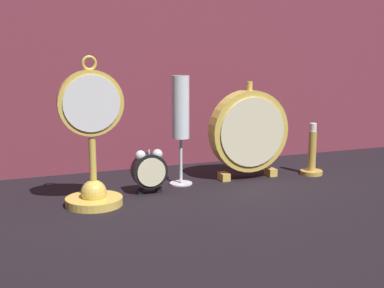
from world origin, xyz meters
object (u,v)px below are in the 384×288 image
at_px(pocket_watch_on_stand, 92,151).
at_px(brass_candlestick, 312,158).
at_px(alarm_clock_twin_bell, 149,169).
at_px(mantel_clock_silver, 249,132).
at_px(champagne_flute, 181,115).

distance_m(pocket_watch_on_stand, brass_candlestick, 0.56).
relative_size(alarm_clock_twin_bell, mantel_clock_silver, 0.41).
xyz_separation_m(alarm_clock_twin_bell, champagne_flute, (0.09, 0.05, 0.11)).
bearing_deg(pocket_watch_on_stand, alarm_clock_twin_bell, 18.61).
distance_m(alarm_clock_twin_bell, mantel_clock_silver, 0.27).
bearing_deg(brass_candlestick, mantel_clock_silver, 171.42).
bearing_deg(mantel_clock_silver, alarm_clock_twin_bell, -171.23).
height_order(pocket_watch_on_stand, champagne_flute, pocket_watch_on_stand).
distance_m(mantel_clock_silver, brass_candlestick, 0.18).
height_order(pocket_watch_on_stand, brass_candlestick, pocket_watch_on_stand).
height_order(pocket_watch_on_stand, mantel_clock_silver, pocket_watch_on_stand).
bearing_deg(mantel_clock_silver, pocket_watch_on_stand, -167.87).
xyz_separation_m(alarm_clock_twin_bell, mantel_clock_silver, (0.26, 0.04, 0.06)).
xyz_separation_m(champagne_flute, brass_candlestick, (0.33, -0.03, -0.12)).
height_order(pocket_watch_on_stand, alarm_clock_twin_bell, pocket_watch_on_stand).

